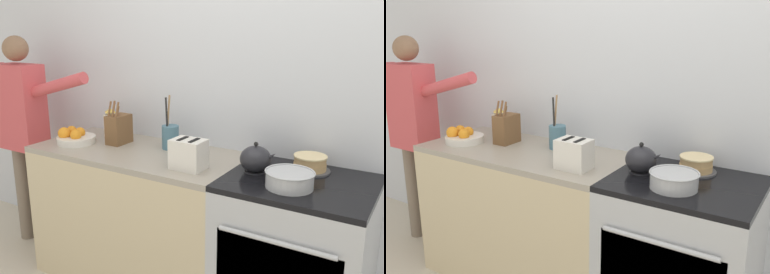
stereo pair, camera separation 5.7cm
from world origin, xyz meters
The scene contains 12 objects.
wall_back centered at (0.00, 0.65, 1.30)m, with size 8.00×0.04×2.60m.
counter_cabinet centered at (-0.71, 0.32, 0.45)m, with size 1.35×0.63×0.90m.
stove_range centered at (0.34, 0.31, 0.45)m, with size 0.75×0.66×0.90m.
layer_cake centered at (0.34, 0.48, 0.94)m, with size 0.22×0.22×0.09m.
tea_kettle centered at (0.09, 0.32, 0.97)m, with size 0.21×0.17×0.17m.
mixing_bowl centered at (0.32, 0.19, 0.94)m, with size 0.24×0.24×0.08m.
knife_block centered at (-0.91, 0.38, 1.00)m, with size 0.11×0.16×0.29m.
utensil_crock centered at (-0.55, 0.45, 0.98)m, with size 0.11×0.11×0.34m.
fruit_bowl centered at (-1.17, 0.24, 0.94)m, with size 0.25×0.25×0.11m.
toaster centered at (-0.25, 0.18, 0.98)m, with size 0.20×0.14×0.17m.
milk_carton centered at (-1.07, 0.49, 0.99)m, with size 0.07×0.07×0.20m.
person_baker centered at (-1.75, 0.29, 0.94)m, with size 0.91×0.20×1.59m.
Camera 2 is at (0.97, -1.68, 1.67)m, focal length 40.00 mm.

